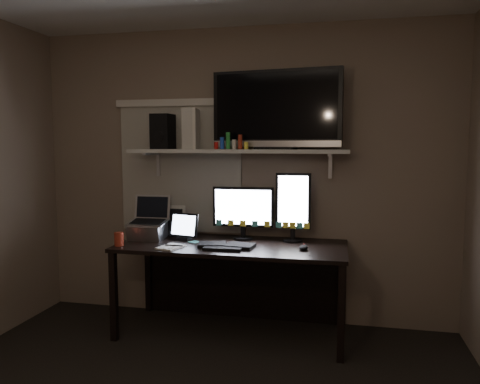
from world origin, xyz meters
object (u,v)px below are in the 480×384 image
(monitor_landscape, at_px, (243,213))
(tablet, at_px, (184,227))
(cup, at_px, (119,239))
(game_console, at_px, (192,129))
(desk, at_px, (235,262))
(speaker, at_px, (163,132))
(monitor_portrait, at_px, (293,207))
(keyboard, at_px, (226,245))
(mouse, at_px, (303,247))
(tv, at_px, (276,110))
(laptop, at_px, (148,218))

(monitor_landscape, xyz_separation_m, tablet, (-0.47, -0.14, -0.11))
(tablet, distance_m, cup, 0.53)
(game_console, bearing_deg, tablet, -114.97)
(desk, height_order, speaker, speaker)
(monitor_portrait, distance_m, tablet, 0.91)
(keyboard, bearing_deg, game_console, 137.03)
(mouse, bearing_deg, cup, -171.73)
(monitor_landscape, relative_size, cup, 4.84)
(game_console, xyz_separation_m, speaker, (-0.27, 0.02, -0.02))
(keyboard, distance_m, game_console, 1.02)
(monitor_landscape, relative_size, speaker, 1.73)
(tv, relative_size, speaker, 3.58)
(mouse, bearing_deg, game_console, 165.45)
(mouse, distance_m, game_console, 1.34)
(desk, bearing_deg, tv, 16.68)
(tablet, xyz_separation_m, cup, (-0.43, -0.31, -0.06))
(desk, distance_m, tv, 1.29)
(keyboard, bearing_deg, cup, -173.30)
(monitor_portrait, relative_size, tablet, 2.19)
(monitor_landscape, height_order, tv, tv)
(tablet, distance_m, speaker, 0.83)
(mouse, height_order, game_console, game_console)
(laptop, bearing_deg, mouse, -6.43)
(desk, distance_m, monitor_portrait, 0.66)
(keyboard, relative_size, tv, 0.42)
(keyboard, relative_size, game_console, 1.33)
(game_console, bearing_deg, speaker, 165.29)
(desk, relative_size, speaker, 6.10)
(cup, relative_size, tv, 0.10)
(mouse, bearing_deg, speaker, 167.93)
(laptop, bearing_deg, speaker, 66.39)
(desk, relative_size, tv, 1.70)
(laptop, xyz_separation_m, tv, (1.05, 0.18, 0.89))
(desk, xyz_separation_m, speaker, (-0.65, 0.10, 1.07))
(laptop, bearing_deg, tablet, 3.54)
(monitor_landscape, height_order, game_console, game_console)
(desk, bearing_deg, mouse, -19.30)
(mouse, relative_size, tv, 0.10)
(cup, distance_m, game_console, 1.08)
(monitor_landscape, bearing_deg, tv, 1.61)
(laptop, height_order, speaker, speaker)
(monitor_portrait, xyz_separation_m, keyboard, (-0.49, -0.31, -0.27))
(cup, height_order, game_console, game_console)
(desk, distance_m, tablet, 0.51)
(tv, bearing_deg, monitor_portrait, 2.26)
(desk, bearing_deg, monitor_landscape, 58.87)
(monitor_landscape, height_order, tablet, monitor_landscape)
(speaker, bearing_deg, tv, 0.92)
(monitor_landscape, bearing_deg, cup, -154.95)
(monitor_landscape, distance_m, tv, 0.88)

